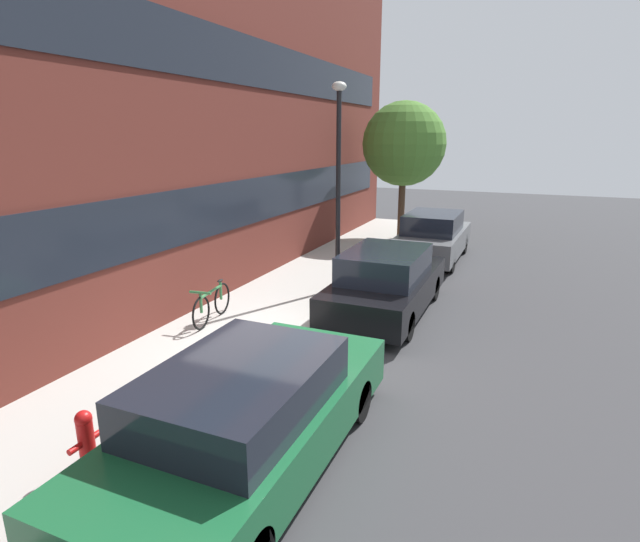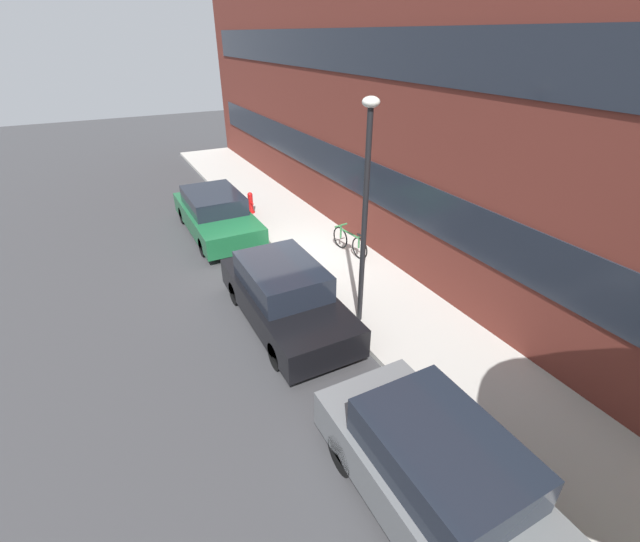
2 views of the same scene
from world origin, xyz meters
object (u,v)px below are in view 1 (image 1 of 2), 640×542
object	(u,v)px
lamp_post	(338,167)
street_tree	(404,144)
fire_hydrant	(87,442)
parked_car_black	(386,283)
bicycle	(212,303)
parked_car_grey	(433,237)
parked_car_green	(248,416)

from	to	relation	value
lamp_post	street_tree	bearing A→B (deg)	1.54
fire_hydrant	street_tree	xyz separation A→B (m)	(14.04, 0.13, 2.89)
parked_car_black	lamp_post	xyz separation A→B (m)	(0.85, 1.44, 2.32)
bicycle	parked_car_grey	bearing A→B (deg)	149.90
bicycle	street_tree	bearing A→B (deg)	164.25
street_tree	lamp_post	distance (m)	6.71
parked_car_black	fire_hydrant	world-z (taller)	parked_car_black
parked_car_green	street_tree	size ratio (longest dim) A/B	0.96
fire_hydrant	bicycle	bearing A→B (deg)	18.41
parked_car_grey	bicycle	world-z (taller)	parked_car_grey
parked_car_green	lamp_post	distance (m)	7.00
street_tree	lamp_post	size ratio (longest dim) A/B	1.00
parked_car_black	street_tree	xyz separation A→B (m)	(7.54, 1.62, 2.70)
parked_car_green	parked_car_grey	size ratio (longest dim) A/B	1.10
parked_car_black	lamp_post	distance (m)	2.86
parked_car_grey	lamp_post	size ratio (longest dim) A/B	0.88
parked_car_green	lamp_post	xyz separation A→B (m)	(6.44, 1.44, 2.34)
parked_car_grey	fire_hydrant	size ratio (longest dim) A/B	5.44
bicycle	parked_car_black	bearing A→B (deg)	117.65
fire_hydrant	street_tree	distance (m)	14.34
parked_car_green	parked_car_grey	xyz separation A→B (m)	(10.71, -0.00, 0.06)
parked_car_grey	street_tree	world-z (taller)	street_tree
street_tree	fire_hydrant	bearing A→B (deg)	-179.47
fire_hydrant	bicycle	size ratio (longest dim) A/B	0.49
parked_car_green	lamp_post	bearing A→B (deg)	12.57
parked_car_grey	fire_hydrant	bearing A→B (deg)	172.71
parked_car_green	bicycle	size ratio (longest dim) A/B	2.94
fire_hydrant	bicycle	world-z (taller)	fire_hydrant
parked_car_black	parked_car_green	bearing A→B (deg)	-180.00
parked_car_grey	street_tree	bearing A→B (deg)	33.62
bicycle	lamp_post	xyz separation A→B (m)	(2.95, -1.51, 2.52)
parked_car_grey	bicycle	xyz separation A→B (m)	(-7.22, 2.95, -0.23)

